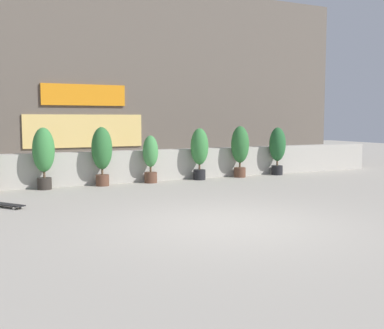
{
  "coord_description": "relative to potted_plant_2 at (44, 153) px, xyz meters",
  "views": [
    {
      "loc": [
        -4.11,
        -6.94,
        1.81
      ],
      "look_at": [
        0.0,
        1.5,
        0.9
      ],
      "focal_mm": 44.33,
      "sensor_mm": 36.0,
      "label": 1
    }
  ],
  "objects": [
    {
      "name": "planter_wall",
      "position": [
        2.24,
        0.45,
        -0.48
      ],
      "size": [
        18.0,
        0.4,
        0.9
      ],
      "primitive_type": "cube",
      "color": "#B2ADA3",
      "rests_on": "ground"
    },
    {
      "name": "building_backdrop",
      "position": [
        2.24,
        4.45,
        2.32
      ],
      "size": [
        20.0,
        2.08,
        6.5
      ],
      "color": "#60564C",
      "rests_on": "ground"
    },
    {
      "name": "potted_plant_5",
      "position": [
        4.46,
        -0.0,
        -0.04
      ],
      "size": [
        0.53,
        0.53,
        1.53
      ],
      "color": "black",
      "rests_on": "ground"
    },
    {
      "name": "skateboard_near_camera",
      "position": [
        -1.07,
        -2.29,
        -0.87
      ],
      "size": [
        0.62,
        0.77,
        0.08
      ],
      "color": "black",
      "rests_on": "ground"
    },
    {
      "name": "potted_plant_6",
      "position": [
        5.87,
        0.0,
        -0.0
      ],
      "size": [
        0.55,
        0.55,
        1.58
      ],
      "color": "brown",
      "rests_on": "ground"
    },
    {
      "name": "ground_plane",
      "position": [
        2.24,
        -5.55,
        -0.93
      ],
      "size": [
        48.0,
        48.0,
        0.0
      ],
      "primitive_type": "plane",
      "color": "#A8A093"
    },
    {
      "name": "potted_plant_3",
      "position": [
        1.52,
        0.0,
        -0.0
      ],
      "size": [
        0.56,
        0.56,
        1.59
      ],
      "color": "brown",
      "rests_on": "ground"
    },
    {
      "name": "potted_plant_7",
      "position": [
        7.28,
        -0.0,
        -0.04
      ],
      "size": [
        0.53,
        0.53,
        1.53
      ],
      "color": "black",
      "rests_on": "ground"
    },
    {
      "name": "potted_plant_2",
      "position": [
        0.0,
        0.0,
        0.0
      ],
      "size": [
        0.56,
        0.56,
        1.59
      ],
      "color": "#2D2823",
      "rests_on": "ground"
    },
    {
      "name": "potted_plant_4",
      "position": [
        2.91,
        0.0,
        -0.18
      ],
      "size": [
        0.44,
        0.44,
        1.34
      ],
      "color": "brown",
      "rests_on": "ground"
    }
  ]
}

